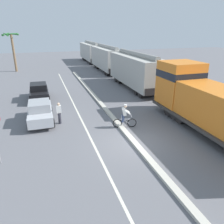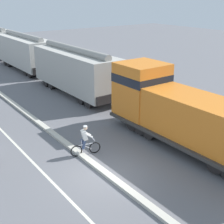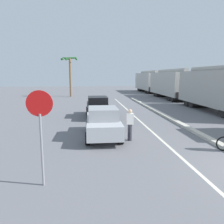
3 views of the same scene
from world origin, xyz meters
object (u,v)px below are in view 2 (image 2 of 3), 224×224
at_px(hopper_car_middle, 24,52).
at_px(cyclist, 85,141).
at_px(hopper_car_lead, 75,71).
at_px(locomotive, 182,115).

height_order(hopper_car_middle, cyclist, hopper_car_middle).
height_order(hopper_car_lead, hopper_car_middle, same).
bearing_deg(locomotive, cyclist, 157.91).
xyz_separation_m(hopper_car_lead, hopper_car_middle, (0.00, 11.60, 0.00)).
distance_m(hopper_car_lead, hopper_car_middle, 11.60).
relative_size(locomotive, hopper_car_lead, 1.10).
bearing_deg(cyclist, locomotive, -22.09).
height_order(locomotive, hopper_car_middle, locomotive).
bearing_deg(locomotive, hopper_car_middle, 90.00).
bearing_deg(cyclist, hopper_car_lead, 62.43).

